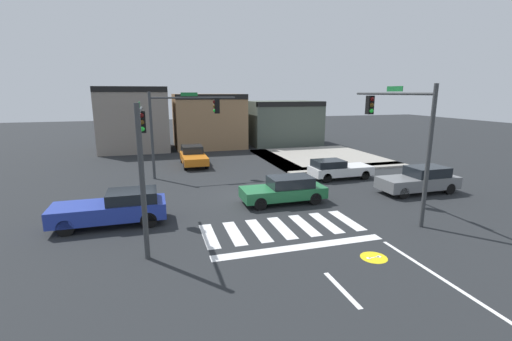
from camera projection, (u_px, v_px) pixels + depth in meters
name	position (u px, v px, depth m)	size (l,w,h in m)	color
ground_plane	(253.00, 198.00, 19.12)	(120.00, 120.00, 0.00)	#232628
crosswalk_near	(282.00, 228.00, 14.91)	(6.76, 2.56, 0.01)	silver
bike_detector_marking	(374.00, 257.00, 12.21)	(0.94, 0.94, 0.01)	yellow
curb_corner_northeast	(317.00, 158.00, 30.27)	(10.00, 10.60, 0.15)	#9E998E
storefront_row	(208.00, 121.00, 36.42)	(22.61, 6.53, 6.19)	gray
traffic_signal_northwest	(182.00, 118.00, 23.04)	(5.68, 0.32, 5.72)	#383A3D
traffic_signal_southeast	(400.00, 125.00, 15.92)	(0.32, 5.63, 6.01)	#383A3D
traffic_signal_southwest	(142.00, 143.00, 13.30)	(0.32, 5.76, 5.34)	#383A3D
car_blue	(114.00, 208.00, 15.12)	(4.71, 1.78, 1.48)	#23389E
car_white	(338.00, 169.00, 23.25)	(4.12, 1.71, 1.30)	white
car_orange	(193.00, 156.00, 27.66)	(1.82, 4.27, 1.44)	orange
car_green	(285.00, 190.00, 18.16)	(4.35, 1.73, 1.38)	#1E6638
car_gray	(420.00, 180.00, 20.00)	(4.60, 1.75, 1.50)	slate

